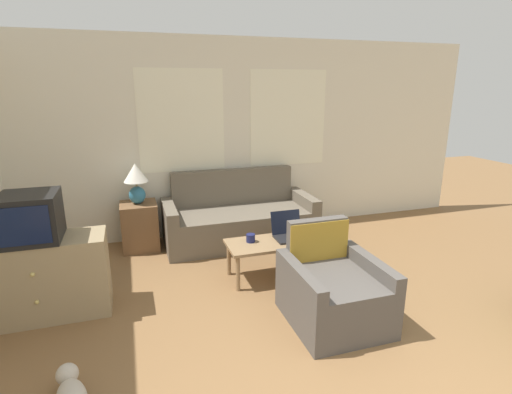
% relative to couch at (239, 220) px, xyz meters
% --- Properties ---
extents(wall_back, '(6.90, 0.06, 2.60)m').
position_rel_couch_xyz_m(wall_back, '(0.19, 0.43, 1.03)').
color(wall_back, silver).
rests_on(wall_back, ground_plane).
extents(couch, '(1.93, 0.83, 0.90)m').
position_rel_couch_xyz_m(couch, '(0.00, 0.00, 0.00)').
color(couch, '#665B4C').
rests_on(couch, ground_plane).
extents(armchair, '(0.77, 0.85, 0.82)m').
position_rel_couch_xyz_m(armchair, '(0.28, -2.05, -0.01)').
color(armchair, '#514C47').
rests_on(armchair, ground_plane).
extents(tv_dresser, '(1.13, 0.46, 0.72)m').
position_rel_couch_xyz_m(tv_dresser, '(-2.14, -1.22, 0.09)').
color(tv_dresser, '#998460').
rests_on(tv_dresser, ground_plane).
extents(television, '(0.46, 0.47, 0.41)m').
position_rel_couch_xyz_m(television, '(-2.14, -1.22, 0.65)').
color(television, black).
rests_on(television, tv_dresser).
extents(side_table, '(0.44, 0.44, 0.59)m').
position_rel_couch_xyz_m(side_table, '(-1.25, 0.11, 0.02)').
color(side_table, brown).
rests_on(side_table, ground_plane).
extents(table_lamp, '(0.29, 0.29, 0.50)m').
position_rel_couch_xyz_m(table_lamp, '(-1.25, 0.11, 0.62)').
color(table_lamp, teal).
rests_on(table_lamp, side_table).
extents(coffee_table, '(1.03, 0.47, 0.40)m').
position_rel_couch_xyz_m(coffee_table, '(0.09, -1.14, 0.08)').
color(coffee_table, '#8E704C').
rests_on(coffee_table, ground_plane).
extents(laptop, '(0.34, 0.32, 0.27)m').
position_rel_couch_xyz_m(laptop, '(0.27, -1.07, 0.19)').
color(laptop, black).
rests_on(laptop, coffee_table).
extents(cup_navy, '(0.09, 0.09, 0.09)m').
position_rel_couch_xyz_m(cup_navy, '(-0.16, -1.07, 0.17)').
color(cup_navy, '#191E4C').
rests_on(cup_navy, coffee_table).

